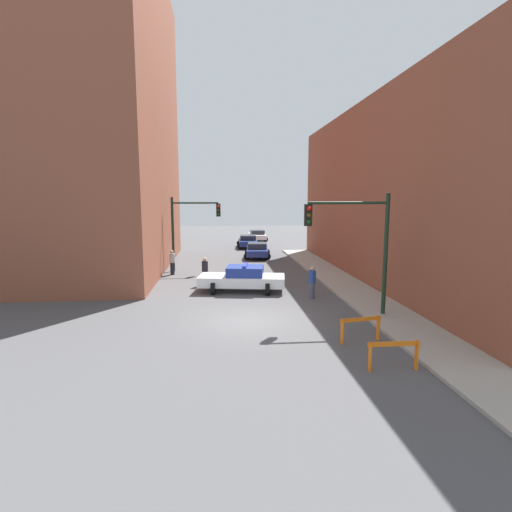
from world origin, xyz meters
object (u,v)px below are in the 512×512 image
Objects in this scene: traffic_light_far at (188,223)px; pedestrian_crossing at (205,271)px; pedestrian_corner at (172,262)px; barrier_mid at (361,325)px; parked_car_near at (257,250)px; police_car at (243,278)px; barrier_front at (394,351)px; parked_car_mid at (248,241)px; pedestrian_sidewalk at (312,282)px; traffic_light_near at (360,236)px; parked_car_far at (257,235)px.

pedestrian_crossing is (1.26, -4.89, -2.54)m from traffic_light_far.
pedestrian_corner is 15.90m from barrier_mid.
barrier_mid is at bearing -79.60° from parked_car_near.
police_car is 3.08× the size of barrier_front.
pedestrian_crossing reaches higher than parked_car_mid.
traffic_light_far reaches higher than pedestrian_sidewalk.
pedestrian_crossing is 11.65m from barrier_mid.
parked_car_near is (-2.60, 17.90, -2.86)m from traffic_light_near.
barrier_mid is at bearing -146.97° from police_car.
parked_car_far is 25.29m from pedestrian_crossing.
barrier_mid is (1.98, -28.14, -0.06)m from parked_car_mid.
barrier_mid is (5.84, -10.08, -0.24)m from pedestrian_crossing.
pedestrian_crossing is at bearing -105.31° from parked_car_near.
barrier_mid is (1.67, -20.87, -0.06)m from parked_car_near.
traffic_light_far is at bearing 131.10° from pedestrian_corner.
parked_car_near is at bearing -86.02° from parked_car_mid.
pedestrian_sidewalk is 1.04× the size of barrier_front.
pedestrian_crossing is at bearing 115.48° from barrier_front.
parked_car_far is 22.52m from pedestrian_corner.
traffic_light_near is 18.32m from parked_car_near.
parked_car_far is at bearing 129.71° from pedestrian_crossing.
pedestrian_crossing reaches higher than barrier_mid.
barrier_front is (5.97, -12.52, -0.24)m from pedestrian_crossing.
parked_car_far is at bearing 77.62° from parked_car_mid.
parked_car_far is at bearing 170.66° from pedestrian_sidewalk.
parked_car_far reaches higher than barrier_front.
pedestrian_crossing is 1.05× the size of barrier_mid.
police_car is 2.97× the size of pedestrian_sidewalk.
pedestrian_corner is (-6.18, -14.50, 0.19)m from parked_car_mid.
parked_car_mid is at bearing 98.19° from parked_car_near.
pedestrian_crossing is 13.87m from barrier_front.
traffic_light_near is 3.13× the size of pedestrian_sidewalk.
traffic_light_near reaches higher than police_car.
pedestrian_corner reaches higher than parked_car_near.
pedestrian_sidewalk reaches higher than barrier_mid.
pedestrian_corner reaches higher than parked_car_far.
parked_car_near is at bearing -0.31° from police_car.
pedestrian_sidewalk is (1.73, -21.69, 0.19)m from parked_car_mid.
traffic_light_far is 14.39m from parked_car_mid.
parked_car_mid is 21.76m from pedestrian_sidewalk.
pedestrian_crossing is (-5.51, -24.68, 0.19)m from parked_car_far.
traffic_light_far is at bearing -126.85° from parked_car_near.
traffic_light_far is 1.05× the size of police_car.
traffic_light_far is 3.13× the size of pedestrian_crossing.
traffic_light_near is at bearing -88.78° from parked_car_far.
pedestrian_sidewalk is (1.43, -14.42, 0.19)m from parked_car_near.
traffic_light_near is at bearing -130.11° from police_car.
police_car is 11.42m from barrier_front.
barrier_mid is at bearing -7.31° from pedestrian_sidewalk.
police_car reaches higher than parked_car_far.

